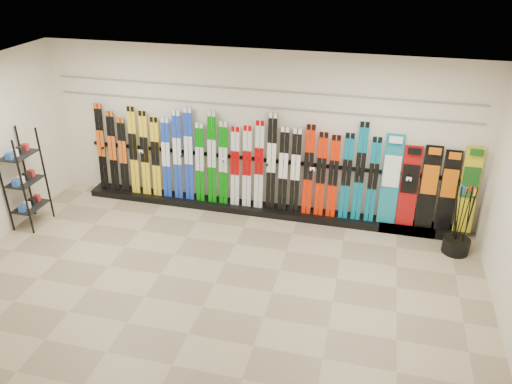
# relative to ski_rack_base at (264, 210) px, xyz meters

# --- Properties ---
(floor) EXTENTS (8.00, 8.00, 0.00)m
(floor) POSITION_rel_ski_rack_base_xyz_m (-0.22, -2.28, -0.06)
(floor) COLOR gray
(floor) RESTS_ON ground
(back_wall) EXTENTS (8.00, 0.00, 8.00)m
(back_wall) POSITION_rel_ski_rack_base_xyz_m (-0.22, 0.22, 1.44)
(back_wall) COLOR beige
(back_wall) RESTS_ON floor
(ceiling) EXTENTS (8.00, 8.00, 0.00)m
(ceiling) POSITION_rel_ski_rack_base_xyz_m (-0.22, -2.28, 2.94)
(ceiling) COLOR silver
(ceiling) RESTS_ON back_wall
(ski_rack_base) EXTENTS (8.00, 0.40, 0.12)m
(ski_rack_base) POSITION_rel_ski_rack_base_xyz_m (0.00, 0.00, 0.00)
(ski_rack_base) COLOR black
(ski_rack_base) RESTS_ON floor
(skis) EXTENTS (5.38, 0.19, 1.83)m
(skis) POSITION_rel_ski_rack_base_xyz_m (-0.68, 0.03, 0.88)
(skis) COLOR black
(skis) RESTS_ON ski_rack_base
(snowboards) EXTENTS (1.59, 0.25, 1.60)m
(snowboards) POSITION_rel_ski_rack_base_xyz_m (2.84, 0.07, 0.80)
(snowboards) COLOR #14728C
(snowboards) RESTS_ON ski_rack_base
(accessory_rack) EXTENTS (0.40, 0.60, 1.75)m
(accessory_rack) POSITION_rel_ski_rack_base_xyz_m (-3.97, -1.41, 0.82)
(accessory_rack) COLOR black
(accessory_rack) RESTS_ON floor
(pole_bin) EXTENTS (0.44, 0.44, 0.25)m
(pole_bin) POSITION_rel_ski_rack_base_xyz_m (3.38, -0.51, 0.07)
(pole_bin) COLOR black
(pole_bin) RESTS_ON floor
(ski_poles) EXTENTS (0.30, 0.22, 1.18)m
(ski_poles) POSITION_rel_ski_rack_base_xyz_m (3.38, -0.49, 0.55)
(ski_poles) COLOR black
(ski_poles) RESTS_ON pole_bin
(slatwall_rail_0) EXTENTS (7.60, 0.02, 0.03)m
(slatwall_rail_0) POSITION_rel_ski_rack_base_xyz_m (-0.22, 0.20, 1.94)
(slatwall_rail_0) COLOR gray
(slatwall_rail_0) RESTS_ON back_wall
(slatwall_rail_1) EXTENTS (7.60, 0.02, 0.03)m
(slatwall_rail_1) POSITION_rel_ski_rack_base_xyz_m (-0.22, 0.20, 2.24)
(slatwall_rail_1) COLOR gray
(slatwall_rail_1) RESTS_ON back_wall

